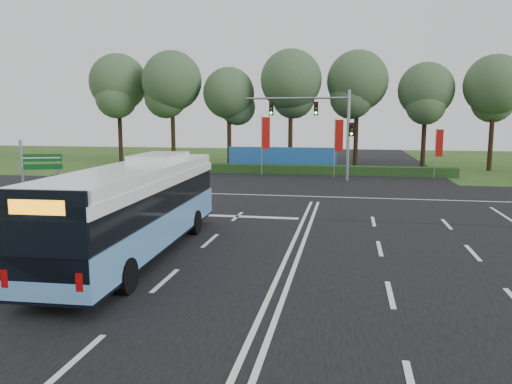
% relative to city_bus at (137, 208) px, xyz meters
% --- Properties ---
extents(ground, '(120.00, 120.00, 0.00)m').
position_rel_city_bus_xyz_m(ground, '(5.29, 2.42, -1.76)').
color(ground, '#2B511B').
rests_on(ground, ground).
extents(road_main, '(20.00, 120.00, 0.04)m').
position_rel_city_bus_xyz_m(road_main, '(5.29, 2.42, -1.74)').
color(road_main, black).
rests_on(road_main, ground).
extents(road_cross, '(120.00, 14.00, 0.05)m').
position_rel_city_bus_xyz_m(road_cross, '(5.29, 14.42, -1.73)').
color(road_cross, black).
rests_on(road_cross, ground).
extents(kerb_strip, '(0.25, 18.00, 0.12)m').
position_rel_city_bus_xyz_m(kerb_strip, '(-4.81, -0.58, -1.70)').
color(kerb_strip, gray).
rests_on(kerb_strip, ground).
extents(city_bus, '(2.99, 12.23, 3.49)m').
position_rel_city_bus_xyz_m(city_bus, '(0.00, 0.00, 0.00)').
color(city_bus, '#568EC8').
rests_on(city_bus, ground).
extents(pedestrian_signal, '(0.30, 0.41, 3.33)m').
position_rel_city_bus_xyz_m(pedestrian_signal, '(-4.99, 3.07, 0.06)').
color(pedestrian_signal, gray).
rests_on(pedestrian_signal, ground).
extents(street_sign, '(1.49, 0.63, 4.05)m').
position_rel_city_bus_xyz_m(street_sign, '(-4.99, 1.34, 0.79)').
color(street_sign, gray).
rests_on(street_sign, ground).
extents(banner_flag_left, '(0.75, 0.12, 5.06)m').
position_rel_city_bus_xyz_m(banner_flag_left, '(0.25, 25.98, 1.52)').
color(banner_flag_left, gray).
rests_on(banner_flag_left, ground).
extents(banner_flag_mid, '(0.72, 0.10, 4.85)m').
position_rel_city_bus_xyz_m(banner_flag_mid, '(6.47, 25.01, 1.40)').
color(banner_flag_mid, gray).
rests_on(banner_flag_mid, ground).
extents(banner_flag_right, '(0.60, 0.14, 4.07)m').
position_rel_city_bus_xyz_m(banner_flag_right, '(14.42, 25.66, 0.92)').
color(banner_flag_right, gray).
rests_on(banner_flag_right, ground).
extents(traffic_light_gantry, '(8.41, 0.28, 7.00)m').
position_rel_city_bus_xyz_m(traffic_light_gantry, '(5.50, 22.92, 2.91)').
color(traffic_light_gantry, gray).
rests_on(traffic_light_gantry, ground).
extents(hedge, '(22.00, 1.20, 0.80)m').
position_rel_city_bus_xyz_m(hedge, '(5.29, 26.92, -1.36)').
color(hedge, '#183814').
rests_on(hedge, ground).
extents(blue_hoarding, '(10.00, 0.30, 2.20)m').
position_rel_city_bus_xyz_m(blue_hoarding, '(1.29, 29.42, -0.66)').
color(blue_hoarding, '#1D57A2').
rests_on(blue_hoarding, ground).
extents(eucalyptus_row, '(48.68, 8.62, 12.87)m').
position_rel_city_bus_xyz_m(eucalyptus_row, '(5.61, 33.37, 6.64)').
color(eucalyptus_row, black).
rests_on(eucalyptus_row, ground).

